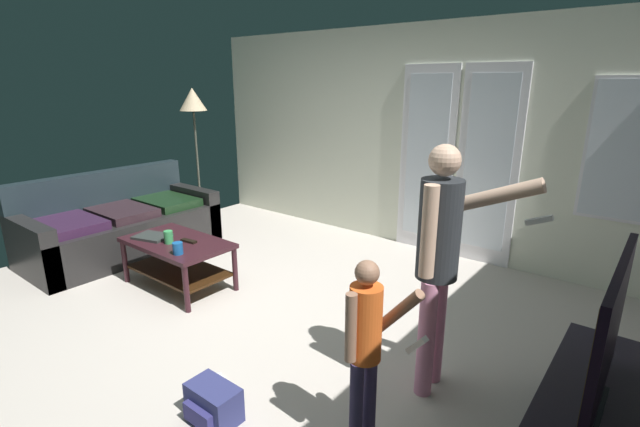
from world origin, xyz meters
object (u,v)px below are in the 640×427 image
object	(u,v)px
laptop_closed	(152,237)
cup_by_laptop	(168,237)
person_child	(366,339)
loose_keyboard	(217,395)
backpack	(213,403)
tv_remote_black	(189,241)
coffee_table	(178,253)
flat_screen_tv	(607,339)
person_adult	(440,250)
leather_couch	(121,227)
floor_lamp	(193,106)
cup_near_edge	(178,248)

from	to	relation	value
laptop_closed	cup_by_laptop	distance (m)	0.26
person_child	loose_keyboard	world-z (taller)	person_child
loose_keyboard	laptop_closed	distance (m)	2.01
loose_keyboard	cup_by_laptop	xyz separation A→B (m)	(-1.55, 0.75, 0.51)
person_child	backpack	world-z (taller)	person_child
laptop_closed	tv_remote_black	bearing A→B (deg)	4.29
coffee_table	flat_screen_tv	world-z (taller)	flat_screen_tv
person_adult	cup_by_laptop	xyz separation A→B (m)	(-2.56, -0.19, -0.43)
person_adult	backpack	xyz separation A→B (m)	(-0.87, -1.07, -0.84)
leather_couch	loose_keyboard	distance (m)	3.03
coffee_table	tv_remote_black	distance (m)	0.19
person_adult	flat_screen_tv	bearing A→B (deg)	-15.17
leather_couch	tv_remote_black	world-z (taller)	leather_couch
floor_lamp	tv_remote_black	xyz separation A→B (m)	(1.76, -1.46, -1.12)
coffee_table	loose_keyboard	world-z (taller)	coffee_table
coffee_table	flat_screen_tv	distance (m)	3.51
flat_screen_tv	backpack	world-z (taller)	flat_screen_tv
cup_near_edge	tv_remote_black	xyz separation A→B (m)	(-0.18, 0.24, -0.04)
coffee_table	person_child	size ratio (longest dim) A/B	0.99
laptop_closed	leather_couch	bearing A→B (deg)	151.27
coffee_table	backpack	distance (m)	1.96
coffee_table	cup_by_laptop	bearing A→B (deg)	-87.55
cup_by_laptop	flat_screen_tv	bearing A→B (deg)	-0.94
flat_screen_tv	laptop_closed	size ratio (longest dim) A/B	3.07
leather_couch	cup_by_laptop	size ratio (longest dim) A/B	17.11
person_child	laptop_closed	xyz separation A→B (m)	(-2.74, 0.47, -0.17)
flat_screen_tv	laptop_closed	xyz separation A→B (m)	(-3.72, 0.05, -0.34)
person_child	cup_near_edge	distance (m)	2.21
leather_couch	loose_keyboard	xyz separation A→B (m)	(2.85, -0.96, -0.30)
flat_screen_tv	backpack	distance (m)	2.08
floor_lamp	loose_keyboard	bearing A→B (deg)	-36.19
backpack	cup_near_edge	size ratio (longest dim) A/B	3.02
flat_screen_tv	laptop_closed	bearing A→B (deg)	179.29
cup_near_edge	cup_by_laptop	bearing A→B (deg)	159.99
loose_keyboard	cup_near_edge	bearing A→B (deg)	153.08
loose_keyboard	tv_remote_black	xyz separation A→B (m)	(-1.43, 0.88, 0.46)
person_child	cup_near_edge	xyz separation A→B (m)	(-2.18, 0.37, -0.13)
floor_lamp	cup_by_laptop	xyz separation A→B (m)	(1.64, -1.59, -1.07)
person_adult	backpack	distance (m)	1.62
person_adult	loose_keyboard	bearing A→B (deg)	-137.16
flat_screen_tv	backpack	bearing A→B (deg)	-155.13
coffee_table	floor_lamp	xyz separation A→B (m)	(-1.64, 1.51, 1.26)
leather_couch	person_child	xyz separation A→B (m)	(3.78, -0.70, 0.33)
coffee_table	person_adult	bearing A→B (deg)	2.35
flat_screen_tv	person_child	xyz separation A→B (m)	(-0.99, -0.42, -0.17)
tv_remote_black	cup_near_edge	bearing A→B (deg)	-60.25
coffee_table	floor_lamp	distance (m)	2.56
cup_near_edge	floor_lamp	bearing A→B (deg)	138.78
flat_screen_tv	cup_near_edge	xyz separation A→B (m)	(-3.16, -0.05, -0.30)
loose_keyboard	laptop_closed	xyz separation A→B (m)	(-1.81, 0.73, 0.47)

